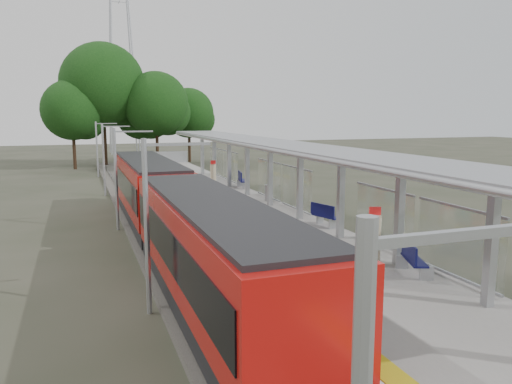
# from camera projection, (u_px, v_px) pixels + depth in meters

# --- Properties ---
(trackbed) EXTENTS (3.00, 70.00, 0.24)m
(trackbed) POSITION_uv_depth(u_px,v_px,m) (150.00, 221.00, 28.09)
(trackbed) COLOR #59544C
(trackbed) RESTS_ON ground
(platform) EXTENTS (6.00, 50.00, 1.00)m
(platform) POSITION_uv_depth(u_px,v_px,m) (226.00, 210.00, 29.54)
(platform) COLOR gray
(platform) RESTS_ON ground
(tactile_strip) EXTENTS (0.60, 50.00, 0.02)m
(tactile_strip) POSITION_uv_depth(u_px,v_px,m) (183.00, 204.00, 28.60)
(tactile_strip) COLOR gold
(tactile_strip) RESTS_ON platform
(end_fence) EXTENTS (6.00, 0.10, 1.20)m
(end_fence) POSITION_uv_depth(u_px,v_px,m) (159.00, 157.00, 52.56)
(end_fence) COLOR #9EA0A5
(end_fence) RESTS_ON platform
(train) EXTENTS (2.74, 27.60, 3.62)m
(train) POSITION_uv_depth(u_px,v_px,m) (171.00, 210.00, 21.32)
(train) COLOR black
(train) RESTS_ON ground
(canopy) EXTENTS (3.27, 38.00, 3.66)m
(canopy) POSITION_uv_depth(u_px,v_px,m) (276.00, 151.00, 25.96)
(canopy) COLOR #9EA0A5
(canopy) RESTS_ON platform
(pylon) EXTENTS (8.00, 4.00, 38.00)m
(pylon) POSITION_uv_depth(u_px,v_px,m) (120.00, 28.00, 75.62)
(pylon) COLOR #9EA0A5
(pylon) RESTS_ON ground
(tree_cluster) EXTENTS (20.47, 11.92, 14.20)m
(tree_cluster) POSITION_uv_depth(u_px,v_px,m) (125.00, 99.00, 57.87)
(tree_cluster) COLOR #382316
(tree_cluster) RESTS_ON ground
(catenary_masts) EXTENTS (2.08, 48.16, 5.40)m
(catenary_masts) POSITION_uv_depth(u_px,v_px,m) (118.00, 176.00, 26.16)
(catenary_masts) COLOR #9EA0A5
(catenary_masts) RESTS_ON ground
(bench_near) EXTENTS (1.03, 1.64, 1.08)m
(bench_near) POSITION_uv_depth(u_px,v_px,m) (412.00, 258.00, 15.92)
(bench_near) COLOR #0F104C
(bench_near) RESTS_ON platform
(bench_mid) EXTENTS (0.87, 1.58, 1.03)m
(bench_mid) POSITION_uv_depth(u_px,v_px,m) (324.00, 214.00, 22.87)
(bench_mid) COLOR #0F104C
(bench_mid) RESTS_ON platform
(bench_far) EXTENTS (0.83, 1.76, 1.16)m
(bench_far) POSITION_uv_depth(u_px,v_px,m) (242.00, 179.00, 34.77)
(bench_far) COLOR #0F104C
(bench_far) RESTS_ON platform
(info_pillar_near) EXTENTS (0.46, 0.46, 2.02)m
(info_pillar_near) POSITION_uv_depth(u_px,v_px,m) (374.00, 240.00, 16.89)
(info_pillar_near) COLOR #C7B891
(info_pillar_near) RESTS_ON platform
(info_pillar_far) EXTENTS (0.42, 0.42, 1.86)m
(info_pillar_far) POSITION_uv_depth(u_px,v_px,m) (213.00, 175.00, 35.46)
(info_pillar_far) COLOR #C7B891
(info_pillar_far) RESTS_ON platform
(litter_bin) EXTENTS (0.53, 0.53, 0.97)m
(litter_bin) POSITION_uv_depth(u_px,v_px,m) (269.00, 193.00, 29.46)
(litter_bin) COLOR #9EA0A5
(litter_bin) RESTS_ON platform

